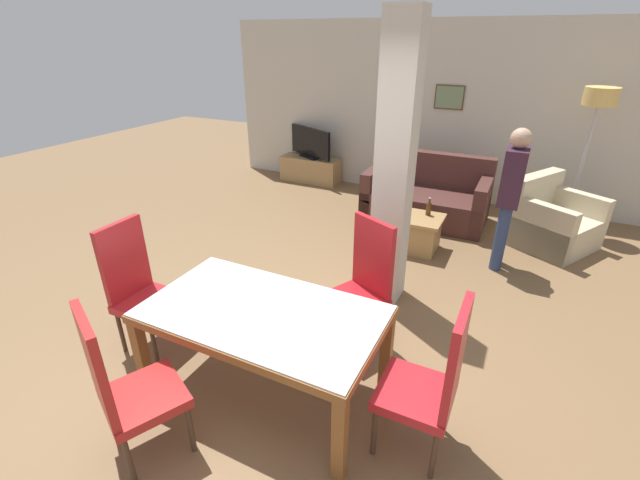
% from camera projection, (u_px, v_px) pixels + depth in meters
% --- Properties ---
extents(ground_plane, '(18.00, 18.00, 0.00)m').
position_uv_depth(ground_plane, '(268.00, 386.00, 3.34)').
color(ground_plane, brown).
extents(back_wall, '(7.20, 0.09, 2.70)m').
position_uv_depth(back_wall, '(434.00, 113.00, 6.78)').
color(back_wall, beige).
rests_on(back_wall, ground_plane).
extents(divider_pillar, '(0.32, 0.30, 2.70)m').
position_uv_depth(divider_pillar, '(395.00, 170.00, 3.94)').
color(divider_pillar, beige).
rests_on(divider_pillar, ground_plane).
extents(dining_table, '(1.70, 0.97, 0.72)m').
position_uv_depth(dining_table, '(263.00, 326.00, 3.08)').
color(dining_table, brown).
rests_on(dining_table, ground_plane).
extents(dining_chair_head_right, '(0.46, 0.46, 1.13)m').
position_uv_depth(dining_chair_head_right, '(433.00, 380.00, 2.59)').
color(dining_chair_head_right, '#B11E26').
rests_on(dining_chair_head_right, ground_plane).
extents(dining_chair_far_right, '(0.61, 0.61, 1.13)m').
position_uv_depth(dining_chair_far_right, '(362.00, 282.00, 3.62)').
color(dining_chair_far_right, '#AB1920').
rests_on(dining_chair_far_right, ground_plane).
extents(dining_chair_near_left, '(0.62, 0.62, 1.13)m').
position_uv_depth(dining_chair_near_left, '(124.00, 386.00, 2.55)').
color(dining_chair_near_left, '#AD2220').
rests_on(dining_chair_near_left, ground_plane).
extents(dining_chair_head_left, '(0.46, 0.46, 1.13)m').
position_uv_depth(dining_chair_head_left, '(138.00, 285.00, 3.57)').
color(dining_chair_head_left, '#AE1F24').
rests_on(dining_chair_head_left, ground_plane).
extents(sofa, '(1.71, 0.93, 0.91)m').
position_uv_depth(sofa, '(426.00, 198.00, 6.26)').
color(sofa, '#4A2724').
rests_on(sofa, ground_plane).
extents(armchair, '(1.19, 1.21, 0.88)m').
position_uv_depth(armchair, '(551.00, 223.00, 5.45)').
color(armchair, beige).
rests_on(armchair, ground_plane).
extents(coffee_table, '(0.75, 0.53, 0.44)m').
position_uv_depth(coffee_table, '(411.00, 232.00, 5.40)').
color(coffee_table, '#A17947').
rests_on(coffee_table, ground_plane).
extents(bottle, '(0.06, 0.06, 0.23)m').
position_uv_depth(bottle, '(429.00, 208.00, 5.30)').
color(bottle, '#4C2D14').
rests_on(bottle, coffee_table).
extents(tv_stand, '(1.09, 0.40, 0.45)m').
position_uv_depth(tv_stand, '(311.00, 169.00, 7.87)').
color(tv_stand, '#A38050').
rests_on(tv_stand, ground_plane).
extents(tv_screen, '(0.97, 0.48, 0.53)m').
position_uv_depth(tv_screen, '(310.00, 143.00, 7.66)').
color(tv_screen, black).
rests_on(tv_screen, tv_stand).
extents(floor_lamp, '(0.40, 0.40, 1.89)m').
position_uv_depth(floor_lamp, '(597.00, 110.00, 5.38)').
color(floor_lamp, '#B7B7BC').
rests_on(floor_lamp, ground_plane).
extents(standing_person, '(0.22, 0.38, 1.61)m').
position_uv_depth(standing_person, '(510.00, 191.00, 4.67)').
color(standing_person, navy).
rests_on(standing_person, ground_plane).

